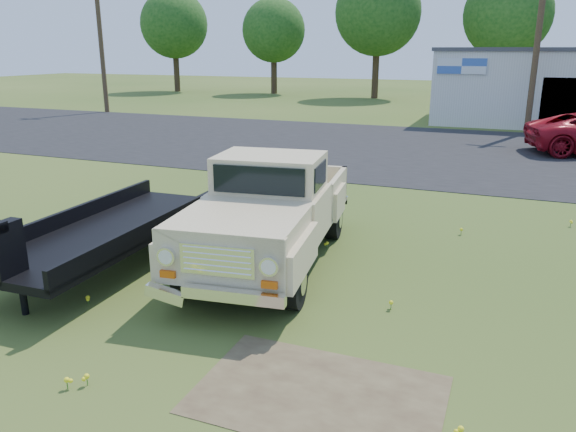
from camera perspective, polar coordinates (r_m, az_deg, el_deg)
The scene contains 13 objects.
ground at distance 10.18m, azimuth 0.59°, elevation -7.01°, with size 140.00×140.00×0.00m, color #324C18.
asphalt_lot at distance 24.28m, azimuth 13.66°, elevation 6.50°, with size 90.00×14.00×0.02m, color black.
dirt_patch_a at distance 7.25m, azimuth 3.12°, elevation -17.66°, with size 3.00×2.00×0.01m, color #4B3A28.
dirt_patch_b at distance 13.94m, azimuth -1.84°, elevation -0.40°, with size 2.20×1.60×0.01m, color #4B3A28.
commercial_building at distance 35.84m, azimuth 26.65°, elevation 11.77°, with size 14.20×8.20×4.15m.
utility_pole_west at distance 39.83m, azimuth -18.49°, elevation 16.59°, with size 1.60×0.30×9.00m.
utility_pole_mid at distance 30.70m, azimuth 24.06°, elevation 16.25°, with size 1.60×0.30×9.00m.
treeline_a at distance 57.97m, azimuth -11.51°, elevation 18.53°, with size 6.40×6.40×9.52m.
treeline_b at distance 54.12m, azimuth -1.46°, elevation 18.32°, with size 5.76×5.76×8.57m.
treeline_c at distance 49.60m, azimuth 9.13°, elevation 19.75°, with size 7.04×7.04×10.47m.
treeline_d at distance 49.28m, azimuth 21.42°, elevation 18.52°, with size 6.72×6.72×10.00m.
vintage_pickup_truck at distance 10.85m, azimuth -1.81°, elevation 0.63°, with size 2.34×6.02×2.18m, color tan, non-canonical shape.
flatbed_trailer at distance 11.34m, azimuth -17.59°, elevation -0.88°, with size 2.01×6.02×1.64m, color black, non-canonical shape.
Camera 1 is at (3.38, -8.69, 4.09)m, focal length 35.00 mm.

